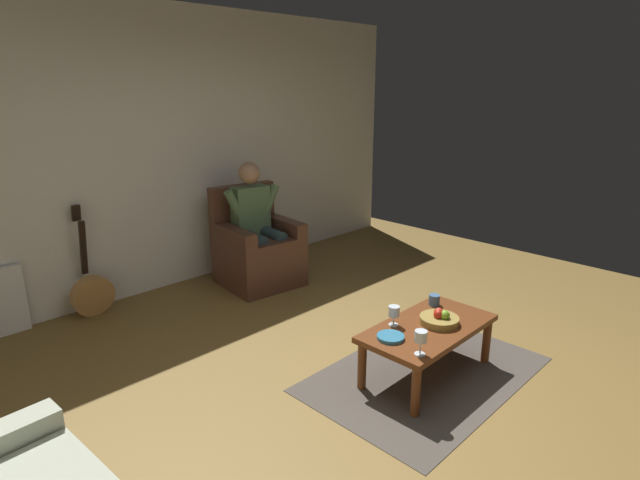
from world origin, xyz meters
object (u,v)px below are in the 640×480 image
at_px(coffee_table, 428,333).
at_px(decorative_dish, 391,337).
at_px(fruit_bowl, 440,319).
at_px(wine_glass_near, 394,312).
at_px(person_seated, 257,220).
at_px(candle_jar, 434,300).
at_px(armchair, 257,251).
at_px(wine_glass_far, 421,338).
at_px(guitar, 92,292).

height_order(coffee_table, decorative_dish, decorative_dish).
bearing_deg(fruit_bowl, wine_glass_near, -40.24).
relative_size(coffee_table, fruit_bowl, 3.72).
height_order(person_seated, candle_jar, person_seated).
bearing_deg(armchair, coffee_table, 89.60).
bearing_deg(coffee_table, wine_glass_far, 25.76).
xyz_separation_m(person_seated, guitar, (1.54, -0.44, -0.46)).
relative_size(armchair, decorative_dish, 5.51).
bearing_deg(person_seated, fruit_bowl, 91.72).
height_order(armchair, wine_glass_far, armchair).
xyz_separation_m(wine_glass_near, wine_glass_far, (0.21, 0.36, 0.02)).
xyz_separation_m(guitar, candle_jar, (-1.59, 2.52, 0.20)).
xyz_separation_m(coffee_table, guitar, (1.26, -2.69, -0.11)).
bearing_deg(fruit_bowl, person_seated, -94.96).
xyz_separation_m(armchair, candle_jar, (-0.05, 2.10, 0.08)).
distance_m(armchair, wine_glass_near, 2.14).
height_order(person_seated, decorative_dish, person_seated).
distance_m(guitar, candle_jar, 2.98).
bearing_deg(guitar, wine_glass_far, 106.93).
xyz_separation_m(coffee_table, wine_glass_far, (0.38, 0.18, 0.17)).
bearing_deg(wine_glass_near, guitar, -66.57).
distance_m(fruit_bowl, candle_jar, 0.32).
relative_size(wine_glass_near, decorative_dish, 0.79).
height_order(person_seated, wine_glass_near, person_seated).
height_order(wine_glass_near, decorative_dish, wine_glass_near).
bearing_deg(fruit_bowl, wine_glass_far, 18.30).
xyz_separation_m(person_seated, candle_jar, (-0.05, 2.08, -0.26)).
distance_m(armchair, fruit_bowl, 2.31).
relative_size(coffee_table, wine_glass_near, 7.12).
relative_size(armchair, coffee_table, 0.98).
distance_m(coffee_table, fruit_bowl, 0.13).
bearing_deg(wine_glass_near, decorative_dish, 31.76).
height_order(armchair, decorative_dish, armchair).
relative_size(wine_glass_far, candle_jar, 1.94).
height_order(guitar, fruit_bowl, guitar).
relative_size(armchair, guitar, 1.00).
bearing_deg(coffee_table, candle_jar, -152.42).
xyz_separation_m(guitar, decorative_dish, (-0.91, 2.62, 0.17)).
bearing_deg(candle_jar, wine_glass_far, 26.61).
bearing_deg(decorative_dish, armchair, -105.87).
distance_m(wine_glass_far, candle_jar, 0.80).
xyz_separation_m(armchair, coffee_table, (0.28, 2.27, -0.02)).
xyz_separation_m(coffee_table, fruit_bowl, (-0.08, 0.03, 0.09)).
distance_m(armchair, guitar, 1.60).
xyz_separation_m(armchair, wine_glass_near, (0.45, 2.09, 0.13)).
distance_m(coffee_table, guitar, 2.97).
bearing_deg(wine_glass_far, candle_jar, -153.39).
bearing_deg(wine_glass_near, wine_glass_far, 59.72).
distance_m(person_seated, candle_jar, 2.09).
height_order(coffee_table, candle_jar, candle_jar).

